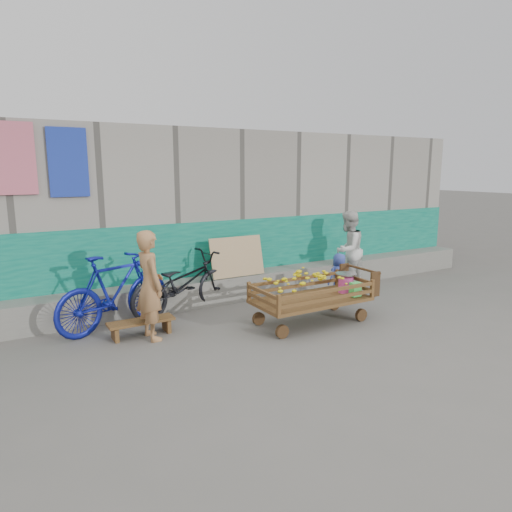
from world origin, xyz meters
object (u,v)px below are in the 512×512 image
banana_cart (310,288)px  vendor_man (150,285)px  child (339,276)px  woman (348,250)px  bench (141,324)px  bicycle_blue (115,291)px  bicycle_dark (182,283)px

banana_cart → vendor_man: vendor_man is taller
vendor_man → child: bearing=-90.2°
banana_cart → child: 1.53m
woman → child: woman is taller
banana_cart → child: (1.28, 0.82, -0.14)m
bench → woman: bearing=7.5°
bench → vendor_man: (0.10, -0.16, 0.59)m
banana_cart → woman: 2.33m
bench → child: child is taller
banana_cart → vendor_man: 2.33m
banana_cart → bicycle_blue: size_ratio=1.03×
woman → bicycle_dark: bearing=-24.4°
child → bicycle_dark: (-2.73, 0.62, 0.08)m
vendor_man → bicycle_blue: (-0.33, 0.65, -0.20)m
banana_cart → woman: woman is taller
bench → vendor_man: vendor_man is taller
vendor_man → woman: bearing=-84.0°
woman → bicycle_blue: woman is taller
bench → bicycle_dark: bicycle_dark is taller
bicycle_blue → vendor_man: bearing=-172.9°
vendor_man → bicycle_dark: (0.79, 0.84, -0.26)m
vendor_man → child: 3.54m
woman → bicycle_blue: bearing=-21.5°
bench → child: size_ratio=1.10×
bench → woman: woman is taller
bench → bicycle_dark: (0.89, 0.68, 0.33)m
bench → vendor_man: size_ratio=0.61×
banana_cart → bench: (-2.35, 0.76, -0.38)m
vendor_man → woman: size_ratio=0.99×
bicycle_dark → bicycle_blue: 1.13m
woman → bicycle_dark: woman is taller
woman → child: size_ratio=1.83×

